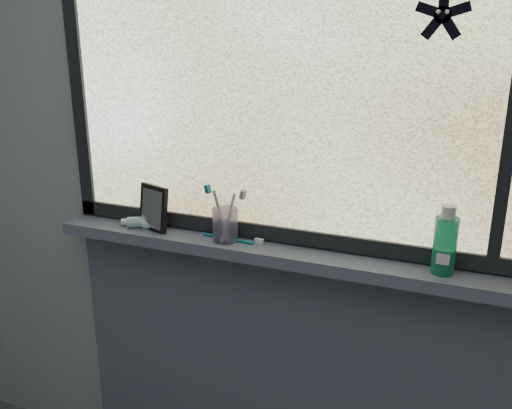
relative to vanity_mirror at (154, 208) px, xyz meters
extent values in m
cube|color=#9EA3A8|center=(0.48, 0.08, 0.15)|extent=(3.00, 0.01, 2.50)
cube|color=#535A6F|center=(0.48, 0.00, -0.10)|extent=(1.62, 0.14, 0.04)
cube|color=#535A6F|center=(0.48, 0.06, -0.61)|extent=(1.62, 0.02, 0.98)
cube|color=silver|center=(0.48, 0.05, 0.43)|extent=(1.50, 0.01, 1.00)
cube|color=black|center=(0.48, 0.05, -0.05)|extent=(1.60, 0.03, 0.05)
cube|color=black|center=(-0.30, 0.05, 0.43)|extent=(0.05, 0.03, 1.10)
cube|color=black|center=(0.00, 0.00, 0.00)|extent=(0.14, 0.10, 0.16)
cylinder|color=#A698C9|center=(0.27, 0.00, -0.02)|extent=(0.10, 0.10, 0.11)
cylinder|color=#1FA46C|center=(0.95, 0.00, 0.02)|extent=(0.08, 0.08, 0.17)
camera|label=1|loc=(1.00, -1.57, 0.62)|focal=40.00mm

